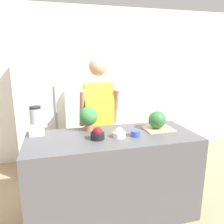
# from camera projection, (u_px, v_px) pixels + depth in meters

# --- Properties ---
(wall_back) EXTENTS (8.00, 0.06, 2.60)m
(wall_back) POSITION_uv_depth(u_px,v_px,m) (88.00, 85.00, 3.84)
(wall_back) COLOR white
(wall_back) RESTS_ON ground_plane
(counter_island) EXTENTS (1.81, 0.75, 0.95)m
(counter_island) POSITION_uv_depth(u_px,v_px,m) (113.00, 176.00, 2.44)
(counter_island) COLOR #4C4C51
(counter_island) RESTS_ON ground_plane
(refrigerator) EXTENTS (0.67, 0.73, 1.80)m
(refrigerator) POSITION_uv_depth(u_px,v_px,m) (43.00, 115.00, 3.37)
(refrigerator) COLOR white
(refrigerator) RESTS_ON ground_plane
(person) EXTENTS (0.51, 0.27, 1.76)m
(person) POSITION_uv_depth(u_px,v_px,m) (99.00, 123.00, 2.89)
(person) COLOR gray
(person) RESTS_ON ground_plane
(cutting_board) EXTENTS (0.32, 0.27, 0.01)m
(cutting_board) POSITION_uv_depth(u_px,v_px,m) (158.00, 129.00, 2.53)
(cutting_board) COLOR tan
(cutting_board) RESTS_ON counter_island
(watermelon) EXTENTS (0.20, 0.20, 0.20)m
(watermelon) POSITION_uv_depth(u_px,v_px,m) (157.00, 120.00, 2.51)
(watermelon) COLOR #2D6B33
(watermelon) RESTS_ON cutting_board
(bowl_cherries) EXTENTS (0.14, 0.14, 0.12)m
(bowl_cherries) POSITION_uv_depth(u_px,v_px,m) (97.00, 134.00, 2.21)
(bowl_cherries) COLOR black
(bowl_cherries) RESTS_ON counter_island
(bowl_cream) EXTENTS (0.13, 0.13, 0.10)m
(bowl_cream) POSITION_uv_depth(u_px,v_px,m) (119.00, 133.00, 2.27)
(bowl_cream) COLOR white
(bowl_cream) RESTS_ON counter_island
(bowl_small_blue) EXTENTS (0.10, 0.10, 0.06)m
(bowl_small_blue) POSITION_uv_depth(u_px,v_px,m) (135.00, 133.00, 2.30)
(bowl_small_blue) COLOR #334C9E
(bowl_small_blue) RESTS_ON counter_island
(blender) EXTENTS (0.15, 0.15, 0.31)m
(blender) POSITION_uv_depth(u_px,v_px,m) (36.00, 122.00, 2.32)
(blender) COLOR silver
(blender) RESTS_ON counter_island
(potted_plant) EXTENTS (0.21, 0.21, 0.27)m
(potted_plant) POSITION_uv_depth(u_px,v_px,m) (89.00, 117.00, 2.46)
(potted_plant) COLOR #996647
(potted_plant) RESTS_ON counter_island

